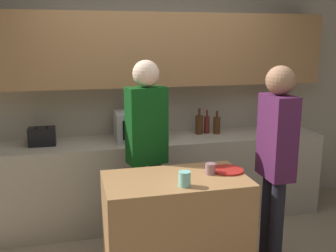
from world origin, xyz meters
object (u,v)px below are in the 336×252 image
(microwave, at_px, (140,125))
(bottle_0, at_px, (199,124))
(toaster, at_px, (42,136))
(cup_1, at_px, (184,179))
(person_left, at_px, (276,153))
(potted_plant, at_px, (272,114))
(plate_on_island, at_px, (227,170))
(person_center, at_px, (147,140))
(bottle_2, at_px, (217,125))
(bottle_1, at_px, (207,124))
(cup_0, at_px, (210,169))

(microwave, relative_size, bottle_0, 1.82)
(bottle_0, bearing_deg, toaster, -177.02)
(cup_1, height_order, person_left, person_left)
(potted_plant, relative_size, plate_on_island, 1.52)
(person_left, height_order, person_center, person_center)
(microwave, height_order, bottle_0, microwave)
(cup_1, bearing_deg, toaster, 127.22)
(toaster, bearing_deg, cup_1, -52.78)
(bottle_2, relative_size, plate_on_island, 0.99)
(plate_on_island, relative_size, person_left, 0.15)
(bottle_2, relative_size, cup_1, 2.34)
(bottle_1, xyz_separation_m, plate_on_island, (-0.27, -1.26, -0.09))
(bottle_0, distance_m, cup_0, 1.33)
(microwave, relative_size, person_left, 0.30)
(microwave, xyz_separation_m, bottle_2, (0.87, 0.05, -0.05))
(bottle_1, distance_m, person_left, 1.33)
(potted_plant, height_order, cup_1, potted_plant)
(toaster, bearing_deg, cup_0, -41.99)
(toaster, relative_size, bottle_1, 0.99)
(potted_plant, bearing_deg, bottle_0, 174.07)
(bottle_2, distance_m, person_center, 1.16)
(bottle_1, relative_size, person_left, 0.15)
(potted_plant, distance_m, bottle_0, 0.84)
(microwave, height_order, plate_on_island, microwave)
(bottle_2, height_order, plate_on_island, bottle_2)
(toaster, height_order, plate_on_island, toaster)
(microwave, distance_m, plate_on_island, 1.27)
(microwave, distance_m, cup_1, 1.40)
(cup_0, bearing_deg, bottle_2, 67.26)
(cup_1, bearing_deg, cup_0, 36.57)
(potted_plant, relative_size, person_center, 0.22)
(microwave, xyz_separation_m, bottle_1, (0.77, 0.10, -0.05))
(bottle_0, bearing_deg, microwave, -172.58)
(microwave, height_order, cup_1, microwave)
(bottle_2, bearing_deg, potted_plant, -4.69)
(bottle_2, distance_m, plate_on_island, 1.27)
(bottle_0, relative_size, person_left, 0.16)
(microwave, bearing_deg, cup_0, -73.80)
(person_left, bearing_deg, potted_plant, -26.04)
(potted_plant, relative_size, bottle_0, 1.39)
(bottle_1, relative_size, cup_1, 2.39)
(microwave, relative_size, toaster, 2.00)
(bottle_1, relative_size, bottle_2, 1.02)
(microwave, distance_m, toaster, 0.98)
(bottle_1, bearing_deg, microwave, -172.56)
(microwave, height_order, bottle_1, microwave)
(cup_1, height_order, person_center, person_center)
(potted_plant, bearing_deg, bottle_2, 175.31)
(cup_0, bearing_deg, person_left, -2.91)
(cup_0, bearing_deg, bottle_0, 75.66)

